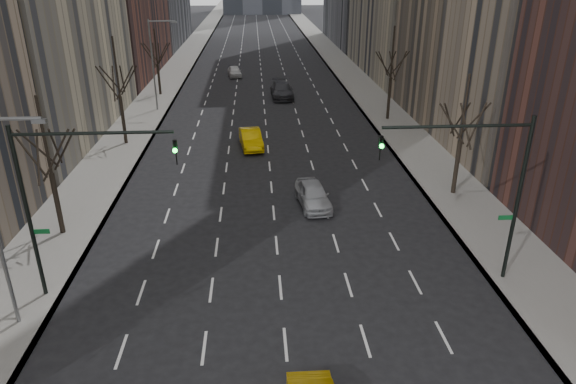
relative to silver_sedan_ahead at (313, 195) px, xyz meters
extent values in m
cube|color=slate|center=(-14.77, 49.13, -0.68)|extent=(4.50, 320.00, 0.15)
cube|color=slate|center=(9.73, 49.13, -0.68)|extent=(4.50, 320.00, 0.15)
cylinder|color=black|center=(-14.52, -2.87, 1.18)|extent=(0.28, 0.28, 3.57)
cylinder|color=black|center=(-14.52, -2.87, 5.09)|extent=(0.16, 0.16, 4.25)
cylinder|color=black|center=(-14.37, -2.02, 4.19)|extent=(0.42, 1.80, 2.52)
cylinder|color=black|center=(-13.71, -2.57, 4.19)|extent=(1.74, 0.72, 2.52)
cylinder|color=black|center=(-13.86, -3.42, 4.19)|extent=(1.46, 1.25, 2.52)
cylinder|color=black|center=(-14.67, -3.72, 4.19)|extent=(0.42, 1.80, 2.52)
cylinder|color=black|center=(-15.33, -3.16, 4.19)|extent=(1.74, 0.72, 2.52)
cylinder|color=black|center=(-15.18, -2.32, 4.19)|extent=(1.46, 1.25, 2.52)
cylinder|color=black|center=(-14.52, 13.13, 1.39)|extent=(0.28, 0.28, 3.99)
cylinder|color=black|center=(-14.52, 13.13, 5.76)|extent=(0.16, 0.16, 4.75)
cylinder|color=black|center=(-14.37, 13.98, 4.61)|extent=(0.42, 1.80, 2.52)
cylinder|color=black|center=(-13.71, 13.43, 4.61)|extent=(1.74, 0.72, 2.52)
cylinder|color=black|center=(-13.86, 12.58, 4.61)|extent=(1.46, 1.25, 2.52)
cylinder|color=black|center=(-14.67, 12.28, 4.61)|extent=(0.42, 1.80, 2.52)
cylinder|color=black|center=(-15.33, 12.84, 4.61)|extent=(1.74, 0.72, 2.52)
cylinder|color=black|center=(-15.18, 13.68, 4.61)|extent=(1.46, 1.25, 2.52)
cylinder|color=black|center=(-14.52, 31.13, 1.07)|extent=(0.28, 0.28, 3.36)
cylinder|color=black|center=(-14.52, 31.13, 4.75)|extent=(0.16, 0.16, 4.00)
cylinder|color=black|center=(-14.37, 31.98, 3.98)|extent=(0.42, 1.80, 2.52)
cylinder|color=black|center=(-13.71, 31.43, 3.98)|extent=(1.74, 0.72, 2.52)
cylinder|color=black|center=(-13.86, 30.58, 3.98)|extent=(1.46, 1.25, 2.52)
cylinder|color=black|center=(-14.67, 30.28, 3.98)|extent=(0.42, 1.80, 2.52)
cylinder|color=black|center=(-15.33, 30.84, 3.98)|extent=(1.74, 0.72, 2.52)
cylinder|color=black|center=(-15.18, 31.68, 3.98)|extent=(1.46, 1.25, 2.52)
cylinder|color=black|center=(9.48, 1.13, 1.18)|extent=(0.28, 0.28, 3.57)
cylinder|color=black|center=(9.48, 1.13, 5.09)|extent=(0.16, 0.16, 4.25)
cylinder|color=black|center=(9.63, 1.98, 4.19)|extent=(0.42, 1.80, 2.52)
cylinder|color=black|center=(10.29, 1.43, 4.19)|extent=(1.74, 0.72, 2.52)
cylinder|color=black|center=(10.14, 0.58, 4.19)|extent=(1.46, 1.25, 2.52)
cylinder|color=black|center=(9.33, 0.28, 4.19)|extent=(0.42, 1.80, 2.52)
cylinder|color=black|center=(8.67, 0.84, 4.19)|extent=(1.74, 0.72, 2.52)
cylinder|color=black|center=(8.82, 1.68, 4.19)|extent=(1.46, 1.25, 2.52)
cylinder|color=black|center=(9.48, 19.13, 1.39)|extent=(0.28, 0.28, 3.99)
cylinder|color=black|center=(9.48, 19.13, 5.76)|extent=(0.16, 0.16, 4.75)
cylinder|color=black|center=(9.63, 19.98, 4.61)|extent=(0.42, 1.80, 2.52)
cylinder|color=black|center=(10.29, 19.43, 4.61)|extent=(1.74, 0.72, 2.52)
cylinder|color=black|center=(10.14, 18.58, 4.61)|extent=(1.46, 1.25, 2.52)
cylinder|color=black|center=(9.33, 18.28, 4.61)|extent=(0.42, 1.80, 2.52)
cylinder|color=black|center=(8.67, 18.84, 4.61)|extent=(1.74, 0.72, 2.52)
cylinder|color=black|center=(8.82, 19.68, 4.61)|extent=(1.46, 1.25, 2.52)
cylinder|color=black|center=(-13.32, -8.87, 3.39)|extent=(0.18, 0.18, 8.00)
cylinder|color=black|center=(-10.07, -8.87, 6.99)|extent=(6.50, 0.14, 0.14)
imported|color=black|center=(-6.82, -8.87, 6.09)|extent=(0.18, 0.22, 1.10)
sphere|color=#0CFF33|center=(-6.82, -9.05, 6.24)|extent=(0.20, 0.20, 0.20)
cube|color=#0C5926|center=(-12.92, -8.87, 2.59)|extent=(0.70, 0.04, 0.22)
cylinder|color=black|center=(8.28, -8.87, 3.39)|extent=(0.18, 0.18, 8.00)
cylinder|color=black|center=(5.03, -8.87, 6.99)|extent=(6.50, 0.14, 0.14)
imported|color=black|center=(1.78, -8.87, 6.09)|extent=(0.18, 0.22, 1.10)
sphere|color=#0CFF33|center=(1.78, -9.05, 6.24)|extent=(0.20, 0.20, 0.20)
cube|color=#0C5926|center=(7.88, -8.87, 2.59)|extent=(0.70, 0.04, 0.22)
cylinder|color=slate|center=(-12.42, -10.87, 8.19)|extent=(2.60, 0.14, 0.14)
cube|color=slate|center=(-11.22, -10.87, 8.09)|extent=(0.50, 0.22, 0.15)
cylinder|color=slate|center=(-13.72, 24.13, 3.89)|extent=(0.16, 0.16, 9.00)
cylinder|color=slate|center=(-12.42, 24.13, 8.19)|extent=(2.60, 0.14, 0.14)
cube|color=slate|center=(-11.22, 24.13, 8.09)|extent=(0.50, 0.22, 0.15)
imported|color=#9EA1A6|center=(0.00, 0.00, 0.00)|extent=(2.28, 4.62, 1.51)
imported|color=#D9A904|center=(-3.92, 11.63, 0.01)|extent=(2.18, 4.81, 1.53)
imported|color=#2A2A2E|center=(-0.40, 29.14, 0.11)|extent=(2.60, 6.03, 1.73)
imported|color=silver|center=(-6.18, 41.67, -0.05)|extent=(2.19, 4.34, 1.42)
camera|label=1|loc=(-3.48, -29.22, 13.20)|focal=32.00mm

